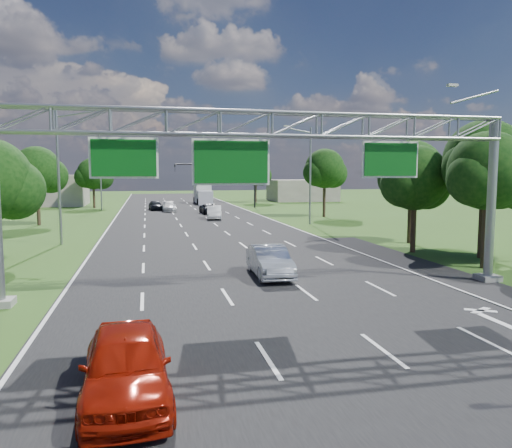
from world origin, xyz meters
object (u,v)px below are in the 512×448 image
object	(u,v)px
traffic_signal	(232,174)
red_coupe	(126,365)
silver_sedan	(270,261)
box_truck	(203,194)
sign_gantry	(272,138)

from	to	relation	value
traffic_signal	red_coupe	bearing A→B (deg)	-101.86
silver_sedan	box_truck	distance (m)	62.10
red_coupe	box_truck	distance (m)	75.69
silver_sedan	box_truck	size ratio (longest dim) A/B	0.55
box_truck	silver_sedan	bearing A→B (deg)	-92.44
red_coupe	box_truck	xyz separation A→B (m)	(10.11, 75.01, 0.74)
silver_sedan	box_truck	world-z (taller)	box_truck
traffic_signal	sign_gantry	bearing A→B (deg)	-97.68
traffic_signal	silver_sedan	size ratio (longest dim) A/B	2.50
red_coupe	silver_sedan	xyz separation A→B (m)	(6.74, 13.00, -0.05)
traffic_signal	box_truck	bearing A→B (deg)	103.93
sign_gantry	red_coupe	xyz separation A→B (m)	(-6.01, -9.69, -6.03)
traffic_signal	red_coupe	distance (m)	64.21
sign_gantry	traffic_signal	xyz separation A→B (m)	(7.15, 53.00, -1.72)
traffic_signal	box_truck	size ratio (longest dim) A/B	1.38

